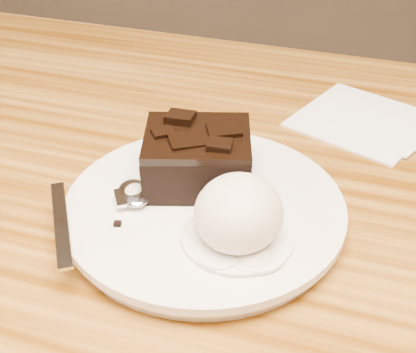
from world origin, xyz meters
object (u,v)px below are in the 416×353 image
(ice_cream_scoop, at_px, (239,213))
(spoon, at_px, (134,194))
(plate, at_px, (204,211))
(napkin, at_px, (362,120))
(brownie, at_px, (198,161))

(ice_cream_scoop, xyz_separation_m, spoon, (-0.10, 0.02, -0.02))
(plate, distance_m, napkin, 0.25)
(ice_cream_scoop, distance_m, spoon, 0.10)
(ice_cream_scoop, distance_m, napkin, 0.27)
(spoon, relative_size, napkin, 1.23)
(spoon, distance_m, napkin, 0.29)
(plate, height_order, ice_cream_scoop, ice_cream_scoop)
(ice_cream_scoop, bearing_deg, brownie, 130.93)
(plate, xyz_separation_m, ice_cream_scoop, (0.04, -0.04, 0.03))
(brownie, height_order, spoon, brownie)
(plate, bearing_deg, spoon, -166.29)
(plate, bearing_deg, ice_cream_scoop, -41.57)
(plate, bearing_deg, napkin, 62.77)
(spoon, xyz_separation_m, napkin, (0.17, 0.23, -0.02))
(spoon, bearing_deg, napkin, 20.33)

